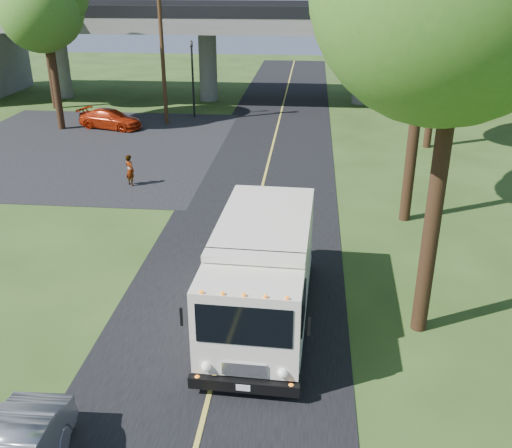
# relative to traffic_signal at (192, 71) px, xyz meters

# --- Properties ---
(ground) EXTENTS (120.00, 120.00, 0.00)m
(ground) POSITION_rel_traffic_signal_xyz_m (6.00, -26.00, -3.20)
(ground) COLOR #2B4318
(ground) RESTS_ON ground
(road) EXTENTS (7.00, 90.00, 0.02)m
(road) POSITION_rel_traffic_signal_xyz_m (6.00, -16.00, -3.19)
(road) COLOR black
(road) RESTS_ON ground
(parking_lot) EXTENTS (16.00, 18.00, 0.01)m
(parking_lot) POSITION_rel_traffic_signal_xyz_m (-5.00, -8.00, -3.19)
(parking_lot) COLOR black
(parking_lot) RESTS_ON ground
(lane_line) EXTENTS (0.12, 90.00, 0.01)m
(lane_line) POSITION_rel_traffic_signal_xyz_m (6.00, -16.00, -3.17)
(lane_line) COLOR gold
(lane_line) RESTS_ON road
(overpass) EXTENTS (54.00, 10.00, 7.30)m
(overpass) POSITION_rel_traffic_signal_xyz_m (6.00, 6.00, 1.36)
(overpass) COLOR slate
(overpass) RESTS_ON ground
(traffic_signal) EXTENTS (0.18, 0.22, 5.20)m
(traffic_signal) POSITION_rel_traffic_signal_xyz_m (0.00, 0.00, 0.00)
(traffic_signal) COLOR black
(traffic_signal) RESTS_ON ground
(utility_pole) EXTENTS (1.60, 0.26, 9.00)m
(utility_pole) POSITION_rel_traffic_signal_xyz_m (-1.50, -2.00, 1.40)
(utility_pole) COLOR #472D19
(utility_pole) RESTS_ON ground
(tree_right_near) EXTENTS (6.28, 6.18, 11.76)m
(tree_right_near) POSITION_rel_traffic_signal_xyz_m (11.71, -25.16, 5.61)
(tree_right_near) COLOR #382314
(tree_right_near) RESTS_ON ground
(tree_left_far) EXTENTS (5.26, 5.16, 9.89)m
(tree_left_far) POSITION_rel_traffic_signal_xyz_m (-10.79, 1.84, 4.25)
(tree_left_far) COLOR #382314
(tree_left_far) RESTS_ON ground
(step_van) EXTENTS (2.88, 7.22, 2.99)m
(step_van) POSITION_rel_traffic_signal_xyz_m (6.98, -25.01, -1.57)
(step_van) COLOR silver
(step_van) RESTS_ON ground
(red_sedan) EXTENTS (4.54, 2.75, 1.23)m
(red_sedan) POSITION_rel_traffic_signal_xyz_m (-4.85, -3.49, -2.58)
(red_sedan) COLOR #AD260A
(red_sedan) RESTS_ON ground
(pedestrian) EXTENTS (0.66, 0.63, 1.52)m
(pedestrian) POSITION_rel_traffic_signal_xyz_m (-0.29, -14.10, -2.44)
(pedestrian) COLOR gray
(pedestrian) RESTS_ON ground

